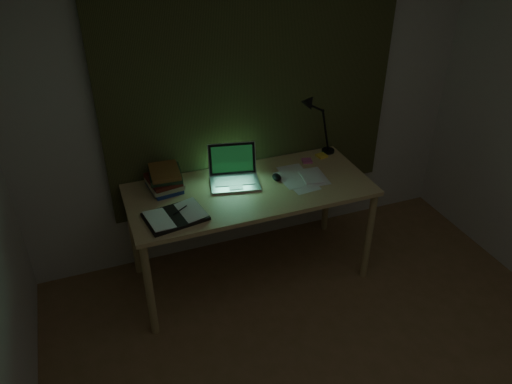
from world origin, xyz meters
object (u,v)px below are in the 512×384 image
at_px(book_stack, 165,179).
at_px(loose_papers, 305,177).
at_px(desk, 250,233).
at_px(laptop, 235,169).
at_px(desk_lamp, 331,121).
at_px(open_textbook, 175,216).

relative_size(book_stack, loose_papers, 0.80).
xyz_separation_m(desk, laptop, (-0.08, 0.08, 0.52)).
xyz_separation_m(desk, loose_papers, (0.42, -0.01, 0.40)).
distance_m(laptop, desk_lamp, 0.89).
height_order(desk, laptop, laptop).
height_order(desk, book_stack, book_stack).
height_order(open_textbook, book_stack, book_stack).
xyz_separation_m(desk, book_stack, (-0.56, 0.19, 0.48)).
bearing_deg(desk, desk_lamp, 21.25).
bearing_deg(laptop, desk, -33.70).
height_order(laptop, desk_lamp, desk_lamp).
distance_m(loose_papers, desk_lamp, 0.54).
bearing_deg(laptop, open_textbook, -140.30).
relative_size(laptop, open_textbook, 1.04).
bearing_deg(laptop, loose_papers, 0.94).
bearing_deg(open_textbook, loose_papers, -0.01).
height_order(desk, open_textbook, open_textbook).
height_order(open_textbook, desk_lamp, desk_lamp).
bearing_deg(open_textbook, laptop, 18.52).
bearing_deg(open_textbook, desk_lamp, 10.04).
bearing_deg(desk, book_stack, 161.08).
xyz_separation_m(book_stack, loose_papers, (0.98, -0.20, -0.08)).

